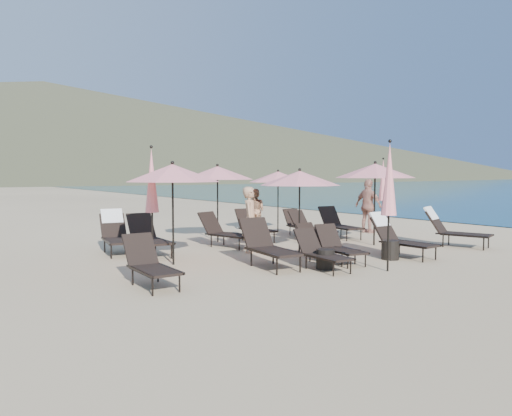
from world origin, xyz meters
TOP-DOWN VIEW (x-y plane):
  - ground at (0.00, 0.00)m, footprint 800.00×800.00m
  - volcanic_headland at (71.37, 302.62)m, footprint 690.00×690.00m
  - lounger_0 at (-5.26, 0.43)m, footprint 0.67×1.63m
  - lounger_1 at (-2.32, 0.67)m, footprint 0.92×1.91m
  - lounger_2 at (-1.57, -0.25)m, footprint 0.67×1.52m
  - lounger_3 at (-0.66, 0.12)m, footprint 0.86×1.59m
  - lounger_4 at (1.21, -0.09)m, footprint 0.71×1.78m
  - lounger_5 at (3.87, 0.13)m, footprint 1.15×1.91m
  - lounger_6 at (-3.84, 3.78)m, footprint 0.80×1.84m
  - lounger_7 at (-4.40, 4.61)m, footprint 0.96×1.89m
  - lounger_8 at (-1.51, 3.86)m, footprint 1.08×1.80m
  - lounger_9 at (-0.04, 4.46)m, footprint 0.83×1.74m
  - lounger_10 at (1.87, 4.50)m, footprint 0.84×1.61m
  - lounger_11 at (2.61, 3.41)m, footprint 0.94×1.81m
  - lounger_12 at (1.29, 3.31)m, footprint 0.72×1.64m
  - lounger_13 at (-0.83, 0.44)m, footprint 0.76×1.59m
  - umbrella_open_0 at (-3.93, 2.17)m, footprint 2.22×2.22m
  - umbrella_open_1 at (-0.62, 1.60)m, footprint 2.08×2.08m
  - umbrella_open_2 at (2.23, 1.59)m, footprint 2.28×2.28m
  - umbrella_open_3 at (-1.10, 4.89)m, footprint 2.22×2.22m
  - umbrella_open_4 at (1.85, 5.66)m, footprint 2.08×2.08m
  - umbrella_closed_0 at (-0.53, -1.21)m, footprint 0.33×0.33m
  - umbrella_closed_1 at (4.85, 3.51)m, footprint 0.31×0.31m
  - umbrella_closed_2 at (-4.18, 2.76)m, footprint 0.32×0.32m
  - side_table_0 at (-1.45, -0.26)m, footprint 0.40×0.40m
  - side_table_1 at (0.69, -0.28)m, footprint 0.43×0.43m
  - beachgoer_a at (-1.45, 2.62)m, footprint 0.75×0.75m
  - beachgoer_b at (1.32, 6.30)m, footprint 0.75×0.87m
  - beachgoer_c at (4.42, 3.78)m, footprint 0.51×1.13m

SIDE VIEW (x-z plane):
  - ground at x=0.00m, z-range 0.00..0.00m
  - side_table_0 at x=-1.45m, z-range 0.00..0.44m
  - side_table_1 at x=0.69m, z-range 0.00..0.47m
  - lounger_2 at x=-1.57m, z-range -0.03..0.82m
  - lounger_3 at x=-0.66m, z-range -0.03..0.84m
  - lounger_10 at x=1.87m, z-range -0.03..0.85m
  - lounger_13 at x=-0.83m, z-range -0.03..0.86m
  - lounger_12 at x=1.29m, z-range -0.03..0.89m
  - lounger_0 at x=-5.26m, z-range -0.03..0.89m
  - lounger_9 at x=-0.04m, z-range -0.03..0.93m
  - lounger_8 at x=-1.51m, z-range -0.03..0.94m
  - lounger_11 at x=2.61m, z-range -0.03..0.96m
  - lounger_6 at x=-3.84m, z-range -0.03..1.00m
  - lounger_1 at x=-2.32m, z-range -0.03..1.02m
  - lounger_4 at x=1.21m, z-range -0.02..1.07m
  - lounger_5 at x=3.87m, z-range -0.02..1.10m
  - lounger_7 at x=-4.40m, z-range -0.02..1.10m
  - beachgoer_b at x=1.32m, z-range 0.00..1.55m
  - beachgoer_a at x=-1.45m, z-range 0.00..1.75m
  - beachgoer_c at x=4.42m, z-range 0.00..1.90m
  - umbrella_closed_1 at x=4.85m, z-range 0.52..3.17m
  - umbrella_closed_2 at x=-4.18m, z-range 0.54..3.30m
  - umbrella_closed_0 at x=-0.53m, z-range 0.55..3.37m
  - umbrella_open_4 at x=1.85m, z-range 0.86..3.09m
  - umbrella_open_1 at x=-0.62m, z-range 0.86..3.09m
  - umbrella_open_0 at x=-3.93m, z-range 0.92..3.30m
  - umbrella_open_3 at x=-1.10m, z-range 0.92..3.31m
  - umbrella_open_2 at x=2.23m, z-range 0.94..3.40m
  - volcanic_headland at x=71.37m, z-range -1.01..53.99m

